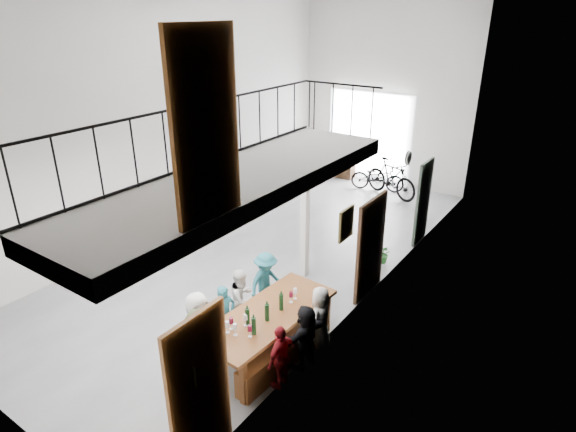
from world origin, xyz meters
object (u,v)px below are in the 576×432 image
Objects in this scene: tasting_table at (269,317)px; side_bench at (195,214)px; host_standing at (200,376)px; bicycle_near at (377,177)px; bench_inner at (236,328)px; oak_barrel at (280,174)px; serving_counter at (331,162)px.

side_bench is at bearing 150.33° from tasting_table.
bicycle_near is at bearing 98.03° from host_standing.
host_standing is (0.91, -1.73, 0.72)m from bench_inner.
tasting_table is 3.04× the size of oak_barrel.
tasting_table is 1.53× the size of side_bench.
host_standing reaches higher than tasting_table.
oak_barrel is 0.44× the size of host_standing.
bench_inner is (-0.69, -0.01, -0.50)m from tasting_table.
bench_inner is 2.08m from host_standing.
host_standing is (4.92, -4.82, 0.69)m from side_bench.
serving_counter is at bearing 107.47° from host_standing.
tasting_table is at bearing -55.80° from oak_barrel.
side_bench is 1.99× the size of oak_barrel.
side_bench is at bearing 134.14° from bicycle_near.
serving_counter is 0.90× the size of host_standing.
bench_inner is at bearing -175.89° from tasting_table.
host_standing is at bearing -58.05° from bench_inner.
bench_inner is 8.08m from bicycle_near.
tasting_table reaches higher than side_bench.
oak_barrel is at bearing 124.14° from bench_inner.
serving_counter reaches higher than bicycle_near.
tasting_table is 8.20m from bicycle_near.
bicycle_near is at bearing -19.54° from serving_counter.
tasting_table is 1.38× the size of bench_inner.
oak_barrel reaches higher than bench_inner.
tasting_table is 1.34× the size of host_standing.
bench_inner is at bearing -74.27° from serving_counter.
bicycle_near is at bearing 102.36° from bench_inner.
tasting_table is at bearing 4.77° from bench_inner.
host_standing is 1.14× the size of bicycle_near.
oak_barrel is (-4.48, 6.59, -0.30)m from tasting_table.
host_standing is at bearing -72.90° from serving_counter.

